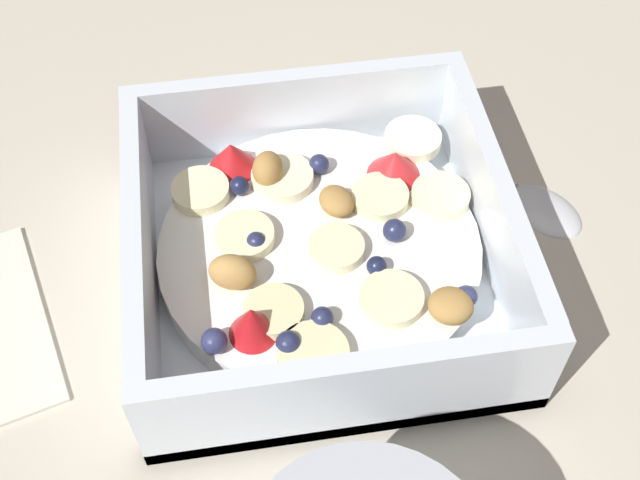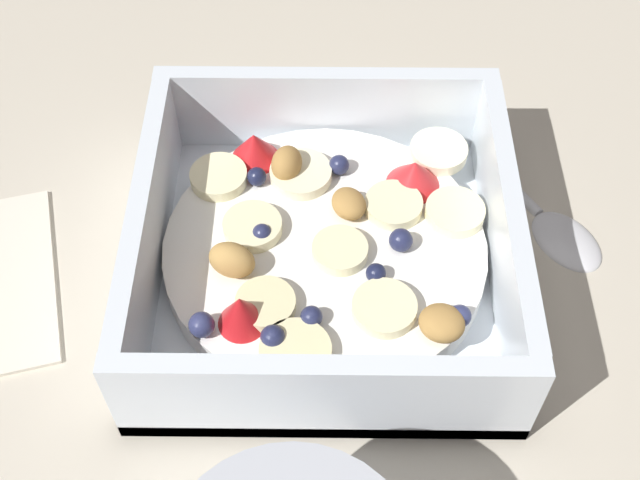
{
  "view_description": "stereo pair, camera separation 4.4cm",
  "coord_description": "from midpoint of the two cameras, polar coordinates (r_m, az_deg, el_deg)",
  "views": [
    {
      "loc": [
        0.04,
        0.27,
        0.38
      ],
      "look_at": [
        -0.0,
        0.01,
        0.03
      ],
      "focal_mm": 46.28,
      "sensor_mm": 36.0,
      "label": 1
    },
    {
      "loc": [
        -0.0,
        0.27,
        0.38
      ],
      "look_at": [
        -0.0,
        0.01,
        0.03
      ],
      "focal_mm": 46.28,
      "sensor_mm": 36.0,
      "label": 2
    }
  ],
  "objects": [
    {
      "name": "fruit_bowl",
      "position": [
        0.44,
        2.8,
        -0.84
      ],
      "size": [
        0.2,
        0.2,
        0.06
      ],
      "color": "white",
      "rests_on": "ground"
    },
    {
      "name": "spoon",
      "position": [
        0.51,
        16.9,
        2.06
      ],
      "size": [
        0.11,
        0.16,
        0.01
      ],
      "color": "silver",
      "rests_on": "ground"
    },
    {
      "name": "ground_plane",
      "position": [
        0.47,
        2.65,
        -1.6
      ],
      "size": [
        2.4,
        2.4,
        0.0
      ],
      "primitive_type": "plane",
      "color": "beige"
    }
  ]
}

